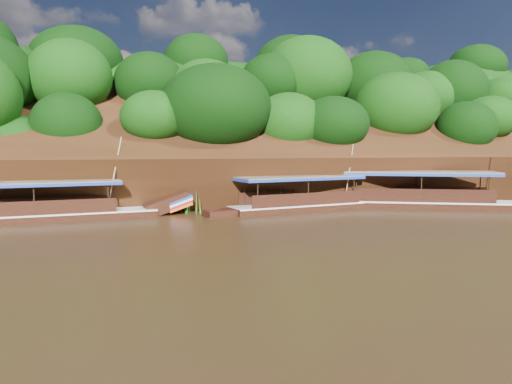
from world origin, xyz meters
TOP-DOWN VIEW (x-y plane):
  - ground at (0.00, 0.00)m, footprint 160.00×160.00m
  - riverbank at (-0.01, 22.73)m, footprint 120.00×30.06m
  - boat_0 at (12.36, 6.85)m, footprint 16.26×8.80m
  - boat_1 at (3.10, 8.50)m, footprint 14.40×4.89m
  - boat_2 at (-14.25, 7.90)m, footprint 15.62×4.02m
  - reeds at (-3.09, 9.60)m, footprint 47.48×2.43m

SIDE VIEW (x-z plane):
  - ground at x=0.00m, z-range 0.00..0.00m
  - boat_2 at x=-14.25m, z-range -2.28..3.38m
  - boat_1 at x=3.10m, z-range -2.03..3.15m
  - boat_0 at x=12.36m, z-range -2.50..3.74m
  - reeds at x=-3.09m, z-range -0.24..2.04m
  - riverbank at x=-0.01m, z-range -7.81..11.59m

